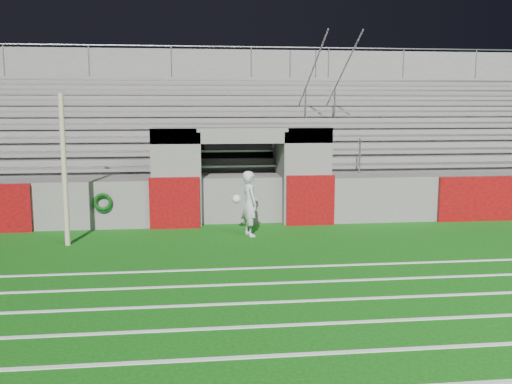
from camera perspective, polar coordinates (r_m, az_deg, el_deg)
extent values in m
plane|color=#0F530D|center=(12.32, 0.06, -6.33)|extent=(90.00, 90.00, 0.00)
cylinder|color=#B9AE8A|center=(13.60, -18.63, 2.05)|extent=(0.12, 0.12, 3.46)
cube|color=white|center=(7.65, 4.66, -15.87)|extent=(28.00, 0.09, 0.01)
cube|color=white|center=(8.56, 3.31, -13.14)|extent=(28.00, 0.09, 0.01)
cube|color=white|center=(9.48, 2.24, -10.93)|extent=(28.00, 0.09, 0.01)
cube|color=white|center=(10.42, 1.37, -9.11)|extent=(28.00, 0.09, 0.01)
cube|color=white|center=(11.37, 0.66, -7.59)|extent=(28.00, 0.09, 0.01)
cube|color=#625F5D|center=(17.73, 24.27, -0.43)|extent=(10.60, 0.35, 1.25)
cube|color=#625F5D|center=(15.44, -8.14, 1.54)|extent=(1.20, 1.00, 2.60)
cube|color=#625F5D|center=(15.77, 5.06, 1.74)|extent=(1.20, 1.00, 2.60)
cube|color=black|center=(17.19, -1.99, 2.16)|extent=(2.60, 0.20, 2.50)
cube|color=#625F5D|center=(16.04, -5.76, 1.66)|extent=(0.10, 2.20, 2.50)
cube|color=#625F5D|center=(16.24, 2.38, 1.79)|extent=(0.10, 2.20, 2.50)
cube|color=#625F5D|center=(15.41, -1.49, 5.71)|extent=(4.80, 1.00, 0.40)
cube|color=#625F5D|center=(19.33, -2.52, 2.58)|extent=(26.00, 8.00, 0.20)
cube|color=#625F5D|center=(19.41, -2.51, 0.74)|extent=(26.00, 8.00, 1.05)
cube|color=#61080A|center=(14.98, -8.14, -1.09)|extent=(1.30, 0.15, 1.35)
cube|color=#61080A|center=(15.32, 5.45, -0.83)|extent=(1.30, 0.15, 1.35)
cube|color=#61080A|center=(16.95, 21.18, -0.64)|extent=(2.20, 0.15, 1.25)
cube|color=gray|center=(16.40, -1.77, 2.63)|extent=(23.00, 0.28, 0.06)
cube|color=#625F5D|center=(17.24, -2.02, 2.82)|extent=(24.00, 0.75, 0.38)
cube|color=gray|center=(17.11, -2.00, 4.15)|extent=(23.00, 0.28, 0.06)
cube|color=#625F5D|center=(17.97, -2.22, 3.66)|extent=(24.00, 0.75, 0.76)
cube|color=gray|center=(17.83, -2.20, 5.55)|extent=(23.00, 0.28, 0.06)
cube|color=#625F5D|center=(18.70, -2.40, 4.43)|extent=(24.00, 0.75, 1.14)
cube|color=gray|center=(18.56, -2.39, 6.85)|extent=(23.00, 0.28, 0.06)
cube|color=#625F5D|center=(19.44, -2.57, 5.15)|extent=(24.00, 0.75, 1.52)
cube|color=gray|center=(19.30, -2.57, 8.04)|extent=(23.00, 0.28, 0.06)
cube|color=#625F5D|center=(20.17, -2.73, 5.82)|extent=(24.00, 0.75, 1.90)
cube|color=gray|center=(20.05, -2.74, 9.14)|extent=(23.00, 0.28, 0.06)
cube|color=#625F5D|center=(20.91, -2.88, 6.43)|extent=(24.00, 0.75, 2.28)
cube|color=gray|center=(20.81, -2.89, 10.17)|extent=(23.00, 0.28, 0.06)
cube|color=#625F5D|center=(21.65, -3.02, 7.01)|extent=(24.00, 0.75, 2.66)
cube|color=gray|center=(21.57, -3.04, 11.12)|extent=(23.00, 0.28, 0.06)
cube|color=#625F5D|center=(22.33, -3.14, 7.22)|extent=(26.00, 0.60, 5.29)
cylinder|color=#A5A8AD|center=(16.51, 7.00, 3.58)|extent=(0.05, 0.05, 1.00)
cylinder|color=#A5A8AD|center=(19.37, 4.97, 8.85)|extent=(0.05, 0.05, 1.00)
cylinder|color=#A5A8AD|center=(22.38, 3.43, 12.72)|extent=(0.05, 0.05, 1.00)
cylinder|color=#A5A8AD|center=(19.38, 4.99, 10.32)|extent=(0.05, 6.02, 3.08)
cylinder|color=#A5A8AD|center=(16.77, 10.33, 3.59)|extent=(0.05, 0.05, 1.00)
cylinder|color=#A5A8AD|center=(19.60, 7.86, 8.79)|extent=(0.05, 0.05, 1.00)
cylinder|color=#A5A8AD|center=(22.57, 5.99, 12.65)|extent=(0.05, 0.05, 1.00)
cylinder|color=#A5A8AD|center=(19.61, 7.89, 10.26)|extent=(0.05, 6.02, 3.08)
cylinder|color=#A5A8AD|center=(23.00, -23.92, 12.03)|extent=(0.05, 0.05, 1.10)
cylinder|color=#A5A8AD|center=(22.33, -16.37, 12.53)|extent=(0.05, 0.05, 1.10)
cylinder|color=#A5A8AD|center=(22.05, -8.46, 12.84)|extent=(0.05, 0.05, 1.10)
cylinder|color=#A5A8AD|center=(22.17, -0.49, 12.90)|extent=(0.05, 0.05, 1.10)
cylinder|color=#A5A8AD|center=(22.69, 7.26, 12.74)|extent=(0.05, 0.05, 1.10)
cylinder|color=#A5A8AD|center=(23.59, 14.52, 12.38)|extent=(0.05, 0.05, 1.10)
cylinder|color=#A5A8AD|center=(24.82, 21.13, 11.88)|extent=(0.05, 0.05, 1.10)
cylinder|color=#A5A8AD|center=(22.13, -3.15, 14.33)|extent=(24.00, 0.05, 0.05)
imported|color=silver|center=(13.99, -0.65, -1.15)|extent=(0.54, 0.67, 1.61)
sphere|color=white|center=(13.76, -1.97, -0.69)|extent=(0.22, 0.22, 0.22)
torus|color=#0C3E18|center=(15.14, -15.03, -1.14)|extent=(0.48, 0.09, 0.48)
torus|color=#0C3F0E|center=(15.09, -15.07, -0.96)|extent=(0.47, 0.09, 0.47)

